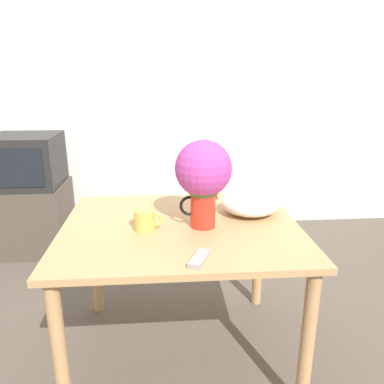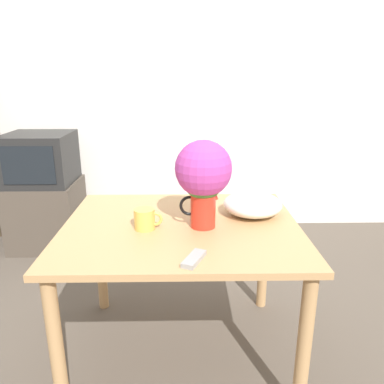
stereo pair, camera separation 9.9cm
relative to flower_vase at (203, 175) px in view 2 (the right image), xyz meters
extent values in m
plane|color=brown|center=(0.02, -0.13, -0.99)|extent=(12.00, 12.00, 0.00)
cube|color=silver|center=(0.02, 1.84, 0.31)|extent=(8.00, 0.05, 2.60)
cube|color=tan|center=(-0.10, 0.03, -0.27)|extent=(1.13, 0.94, 0.03)
cylinder|color=tan|center=(-0.61, -0.39, -0.64)|extent=(0.06, 0.06, 0.71)
cylinder|color=tan|center=(0.40, -0.39, -0.64)|extent=(0.06, 0.06, 0.71)
cylinder|color=tan|center=(-0.61, 0.44, -0.64)|extent=(0.06, 0.06, 0.71)
cylinder|color=tan|center=(0.40, 0.44, -0.64)|extent=(0.06, 0.06, 0.71)
cylinder|color=red|center=(0.00, 0.00, -0.16)|extent=(0.12, 0.12, 0.19)
cone|color=red|center=(0.05, 0.00, -0.09)|extent=(0.04, 0.04, 0.05)
torus|color=black|center=(-0.06, 0.00, -0.15)|extent=(0.10, 0.01, 0.10)
sphere|color=#3D7033|center=(0.00, 0.00, -0.01)|extent=(0.20, 0.20, 0.20)
sphere|color=#B23D99|center=(0.00, 0.00, 0.03)|extent=(0.26, 0.26, 0.26)
cylinder|color=gold|center=(-0.27, -0.02, -0.20)|extent=(0.10, 0.10, 0.10)
torus|color=gold|center=(-0.22, -0.02, -0.20)|extent=(0.07, 0.01, 0.07)
ellipsoid|color=silver|center=(0.26, 0.15, -0.20)|extent=(0.30, 0.30, 0.11)
cube|color=#999999|center=(-0.05, -0.35, -0.24)|extent=(0.10, 0.15, 0.02)
cube|color=#4C4238|center=(-1.27, 1.38, -0.71)|extent=(0.56, 0.52, 0.56)
cube|color=black|center=(-1.27, 1.38, -0.22)|extent=(0.51, 0.50, 0.41)
cube|color=black|center=(-1.27, 1.13, -0.22)|extent=(0.40, 0.01, 0.30)
camera|label=1|loc=(-0.18, -1.64, 0.45)|focal=35.00mm
camera|label=2|loc=(-0.08, -1.65, 0.45)|focal=35.00mm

